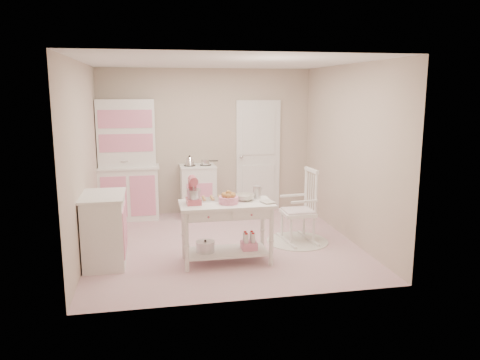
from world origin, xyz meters
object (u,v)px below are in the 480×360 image
stove (198,191)px  bread_basket (229,200)px  base_cabinet (105,229)px  hutch (127,160)px  rocking_chair (298,206)px  stand_mixer (193,191)px  work_table (227,232)px

stove → bread_basket: 2.43m
stove → base_cabinet: 2.53m
hutch → stove: (1.20, -0.05, -0.58)m
hutch → rocking_chair: size_ratio=1.89×
rocking_chair → stand_mixer: (-1.59, -0.60, 0.42)m
rocking_chair → bread_basket: rocking_chair is taller
base_cabinet → stand_mixer: 1.26m
stove → work_table: (0.13, -2.34, -0.06)m
bread_basket → base_cabinet: bearing=169.3°
work_table → stand_mixer: 0.71m
base_cabinet → rocking_chair: bearing=7.7°
stove → rocking_chair: size_ratio=0.84×
base_cabinet → stand_mixer: (1.13, -0.23, 0.51)m
base_cabinet → hutch: bearing=83.9°
base_cabinet → rocking_chair: size_ratio=0.84×
base_cabinet → stand_mixer: size_ratio=2.71×
stand_mixer → bread_basket: size_ratio=1.36×
base_cabinet → work_table: (1.55, -0.25, -0.06)m
hutch → rocking_chair: (2.50, -1.77, -0.49)m
stand_mixer → bread_basket: bearing=-10.5°
stand_mixer → bread_basket: 0.46m
base_cabinet → work_table: size_ratio=0.77×
stove → base_cabinet: size_ratio=1.00×
work_table → bread_basket: bread_basket is taller
rocking_chair → base_cabinet: bearing=-178.3°
stand_mixer → stove: bearing=81.3°
hutch → stove: size_ratio=2.26×
work_table → bread_basket: 0.45m
bread_basket → hutch: bearing=118.9°
hutch → bread_basket: (1.35, -2.44, -0.19)m
hutch → rocking_chair: hutch is taller
work_table → stove: bearing=93.1°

